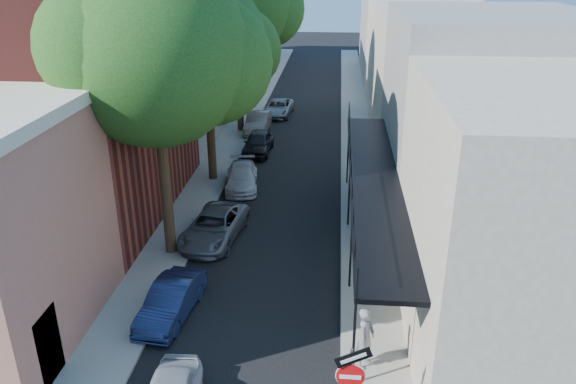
% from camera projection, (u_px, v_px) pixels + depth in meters
% --- Properties ---
extents(road_surface, '(6.00, 64.00, 0.01)m').
position_uv_depth(road_surface, '(300.00, 120.00, 40.65)').
color(road_surface, black).
rests_on(road_surface, ground).
extents(sidewalk_left, '(2.00, 64.00, 0.12)m').
position_uv_depth(sidewalk_left, '(245.00, 118.00, 40.95)').
color(sidewalk_left, gray).
rests_on(sidewalk_left, ground).
extents(sidewalk_right, '(2.00, 64.00, 0.12)m').
position_uv_depth(sidewalk_right, '(355.00, 121.00, 40.31)').
color(sidewalk_right, gray).
rests_on(sidewalk_right, ground).
extents(buildings_left, '(10.10, 59.10, 12.00)m').
position_uv_depth(buildings_left, '(163.00, 52.00, 38.34)').
color(buildings_left, '#B5755C').
rests_on(buildings_left, ground).
extents(buildings_right, '(9.80, 55.00, 10.00)m').
position_uv_depth(buildings_right, '(433.00, 62.00, 37.73)').
color(buildings_right, beige).
rests_on(buildings_right, ground).
extents(sign_post, '(0.89, 0.17, 2.99)m').
position_uv_depth(sign_post, '(350.00, 380.00, 13.00)').
color(sign_post, '#595B60').
rests_on(sign_post, ground).
extents(oak_near, '(7.48, 6.80, 11.42)m').
position_uv_depth(oak_near, '(168.00, 54.00, 19.75)').
color(oak_near, black).
rests_on(oak_near, ground).
extents(oak_mid, '(6.60, 6.00, 10.20)m').
position_uv_depth(oak_mid, '(214.00, 44.00, 27.38)').
color(oak_mid, black).
rests_on(oak_mid, ground).
extents(oak_far, '(7.70, 7.00, 11.90)m').
position_uv_depth(oak_far, '(244.00, 4.00, 35.19)').
color(oak_far, black).
rests_on(oak_far, ground).
extents(parked_car_b, '(1.68, 3.72, 1.18)m').
position_uv_depth(parked_car_b, '(171.00, 301.00, 18.49)').
color(parked_car_b, '#172248').
rests_on(parked_car_b, ground).
extents(parked_car_c, '(2.58, 4.61, 1.22)m').
position_uv_depth(parked_car_c, '(214.00, 227.00, 23.49)').
color(parked_car_c, slate).
rests_on(parked_car_c, ground).
extents(parked_car_d, '(2.08, 4.07, 1.13)m').
position_uv_depth(parked_car_d, '(242.00, 177.00, 28.81)').
color(parked_car_d, silver).
rests_on(parked_car_d, ground).
extents(parked_car_e, '(1.67, 3.89, 1.31)m').
position_uv_depth(parked_car_e, '(258.00, 143.00, 33.75)').
color(parked_car_e, black).
rests_on(parked_car_e, ground).
extents(parked_car_f, '(1.46, 4.08, 1.34)m').
position_uv_depth(parked_car_f, '(258.00, 123.00, 37.70)').
color(parked_car_f, '#6A6359').
rests_on(parked_car_f, ground).
extents(parked_car_g, '(2.18, 4.21, 1.14)m').
position_uv_depth(parked_car_g, '(279.00, 108.00, 41.74)').
color(parked_car_g, gray).
rests_on(parked_car_g, ground).
extents(pedestrian, '(0.70, 0.82, 1.91)m').
position_uv_depth(pedestrian, '(366.00, 338.00, 15.94)').
color(pedestrian, slate).
rests_on(pedestrian, sidewalk_right).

